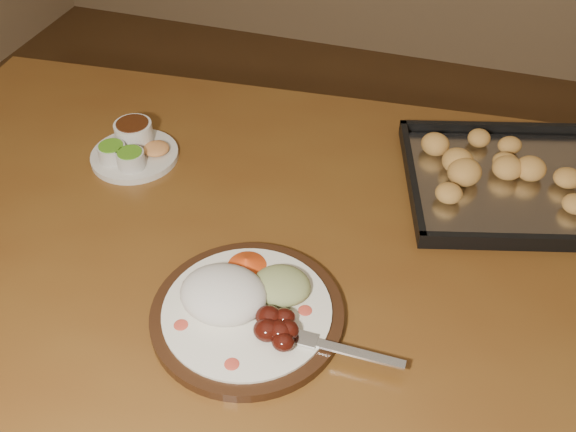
% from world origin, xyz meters
% --- Properties ---
extents(dining_table, '(1.57, 1.02, 0.75)m').
position_xyz_m(dining_table, '(-0.14, -0.08, 0.65)').
color(dining_table, brown).
rests_on(dining_table, ground).
extents(dinner_plate, '(0.36, 0.27, 0.06)m').
position_xyz_m(dinner_plate, '(-0.15, -0.23, 0.77)').
color(dinner_plate, black).
rests_on(dinner_plate, dining_table).
extents(condiment_saucer, '(0.16, 0.16, 0.05)m').
position_xyz_m(condiment_saucer, '(-0.48, 0.05, 0.77)').
color(condiment_saucer, beige).
rests_on(condiment_saucer, dining_table).
extents(baking_tray, '(0.50, 0.42, 0.04)m').
position_xyz_m(baking_tray, '(0.22, 0.18, 0.76)').
color(baking_tray, black).
rests_on(baking_tray, dining_table).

